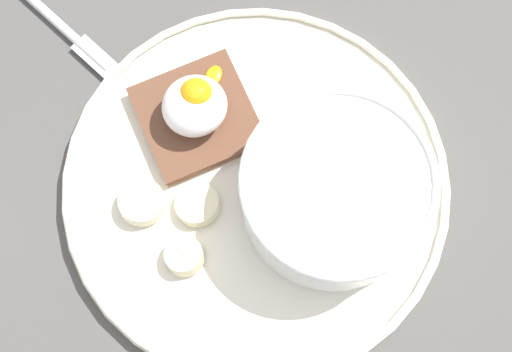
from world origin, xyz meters
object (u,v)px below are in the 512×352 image
banana_slice_left (142,203)px  banana_slice_back (184,256)px  toast_slice (197,117)px  banana_slice_front (198,205)px  oatmeal_bowl (335,192)px  poached_egg (195,104)px  knife (80,43)px

banana_slice_left → banana_slice_back: bearing=97.9°
toast_slice → banana_slice_left: (6.75, 3.68, 0.00)cm
banana_slice_front → oatmeal_bowl: bearing=150.4°
poached_egg → knife: (4.78, -10.67, -3.60)cm
toast_slice → poached_egg: bearing=-143.1°
toast_slice → banana_slice_back: 10.60cm
toast_slice → knife: size_ratio=0.68×
poached_egg → banana_slice_front: size_ratio=1.73×
knife → oatmeal_bowl: bearing=114.5°
oatmeal_bowl → banana_slice_back: bearing=-10.0°
toast_slice → banana_slice_left: 7.69cm
oatmeal_bowl → banana_slice_front: (8.45, -4.79, -2.51)cm
toast_slice → banana_slice_back: banana_slice_back is taller
poached_egg → banana_slice_front: poached_egg is taller
oatmeal_bowl → knife: bearing=-65.5°
toast_slice → banana_slice_front: (3.36, 5.87, -0.07)cm
banana_slice_left → banana_slice_back: banana_slice_back is taller
banana_slice_left → knife: banana_slice_left is taller
banana_slice_left → knife: size_ratio=0.36×
toast_slice → poached_egg: 2.34cm
oatmeal_bowl → banana_slice_left: size_ratio=2.73×
oatmeal_bowl → toast_slice: 12.06cm
toast_slice → banana_slice_left: bearing=28.6°
banana_slice_back → knife: 19.53cm
oatmeal_bowl → knife: oatmeal_bowl is taller
poached_egg → toast_slice: bearing=36.9°
toast_slice → banana_slice_front: banana_slice_front is taller
oatmeal_bowl → poached_egg: 11.84cm
banana_slice_left → banana_slice_front: bearing=147.1°
oatmeal_bowl → banana_slice_front: 10.03cm
banana_slice_left → poached_egg: bearing=-151.3°
banana_slice_back → knife: (-1.37, -19.44, -1.34)cm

